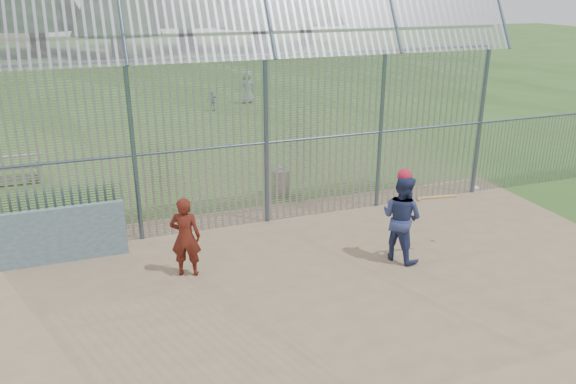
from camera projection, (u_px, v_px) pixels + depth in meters
name	position (u px, v px, depth m)	size (l,w,h in m)	color
ground	(324.00, 290.00, 10.67)	(120.00, 120.00, 0.00)	#2D511E
dirt_infield	(334.00, 303.00, 10.23)	(14.00, 10.00, 0.02)	#756047
dugout_wall	(63.00, 235.00, 11.55)	(2.50, 0.12, 1.20)	#38566B
batter	(402.00, 218.00, 11.56)	(0.90, 0.70, 1.86)	navy
onlooker	(185.00, 237.00, 10.95)	(0.60, 0.39, 1.64)	maroon
bg_kid_standing	(247.00, 87.00, 27.01)	(0.77, 0.50, 1.57)	slate
bg_kid_seated	(213.00, 101.00, 25.47)	(0.54, 0.23, 0.93)	gray
batting_gear	(411.00, 179.00, 11.29)	(1.96, 0.40, 0.68)	#AC1731
trash_can	(281.00, 182.00, 15.35)	(0.56, 0.56, 0.82)	gray
backstop_fence	(339.00, 122.00, 13.45)	(20.09, 0.81, 5.30)	#47566B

